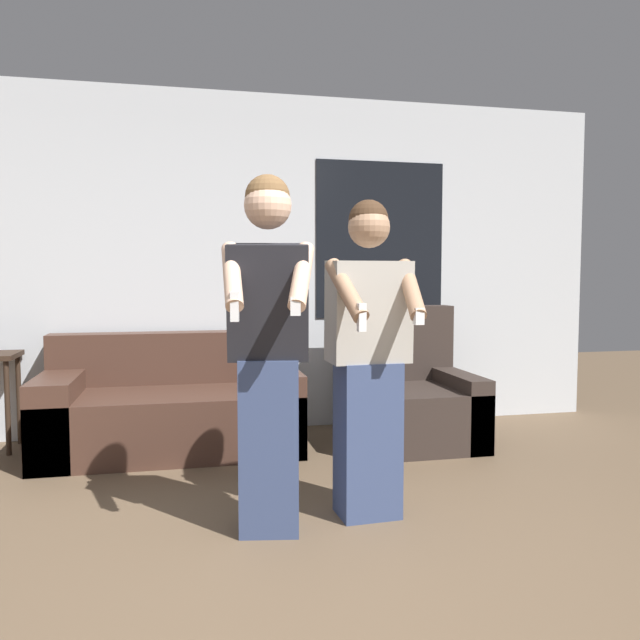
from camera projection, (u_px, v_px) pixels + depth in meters
name	position (u px, v px, depth m)	size (l,w,h in m)	color
ground_plane	(329.00, 639.00, 2.14)	(14.00, 14.00, 0.00)	brown
wall_back	(245.00, 263.00, 5.02)	(6.11, 0.07, 2.70)	silver
couch	(172.00, 409.00, 4.49)	(1.79, 0.92, 0.82)	#472D23
armchair	(408.00, 400.00, 4.70)	(0.89, 0.90, 1.01)	#332823
person_left	(269.00, 350.00, 2.99)	(0.45, 0.52, 1.73)	#384770
person_right	(368.00, 358.00, 3.20)	(0.47, 0.47, 1.64)	#384770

